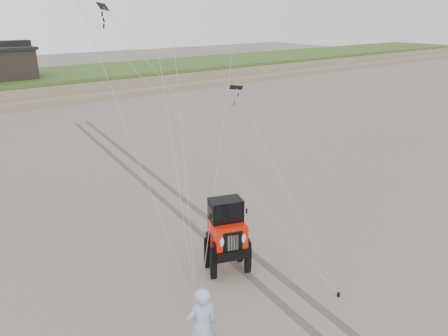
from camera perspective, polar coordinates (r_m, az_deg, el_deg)
The scene contains 6 objects.
ground at distance 12.79m, azimuth 3.40°, elevation -16.08°, with size 160.00×160.00×0.00m, color #6B6054.
jeep at distance 13.29m, azimuth 0.45°, elevation -9.85°, with size 2.13×4.93×1.84m, color red, non-canonical shape.
man at distance 10.18m, azimuth -2.88°, elevation -19.98°, with size 0.71×0.47×1.95m, color #83AACA.
stake_main at distance 11.93m, azimuth -3.42°, elevation -18.75°, with size 0.08×0.08×0.12m, color black.
stake_aux at distance 13.04m, azimuth 14.73°, elevation -15.69°, with size 0.08×0.08×0.12m, color black.
tire_tracks at distance 19.55m, azimuth -7.96°, elevation -3.00°, with size 5.22×29.74×0.01m.
Camera 1 is at (-7.04, -7.65, 7.45)m, focal length 35.00 mm.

